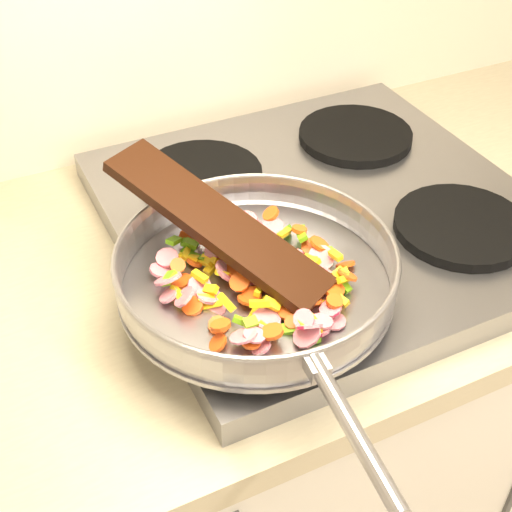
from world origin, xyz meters
name	(u,v)px	position (x,y,z in m)	size (l,w,h in m)	color
cooktop	(324,215)	(-0.70, 1.67, 0.92)	(0.60, 0.60, 0.04)	#939399
grate_fl	(285,284)	(-0.84, 1.52, 0.95)	(0.19, 0.19, 0.02)	black
grate_fr	(461,226)	(-0.56, 1.52, 0.95)	(0.19, 0.19, 0.02)	black
grate_bl	(201,175)	(-0.84, 1.81, 0.95)	(0.19, 0.19, 0.02)	black
grate_br	(355,135)	(-0.56, 1.81, 0.95)	(0.19, 0.19, 0.02)	black
saute_pan	(257,269)	(-0.88, 1.53, 0.99)	(0.39, 0.55, 0.06)	#9E9EA5
vegetable_heap	(257,275)	(-0.88, 1.53, 0.98)	(0.26, 0.27, 0.05)	#E04F15
wooden_spatula	(217,223)	(-0.90, 1.59, 1.02)	(0.32, 0.07, 0.01)	black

